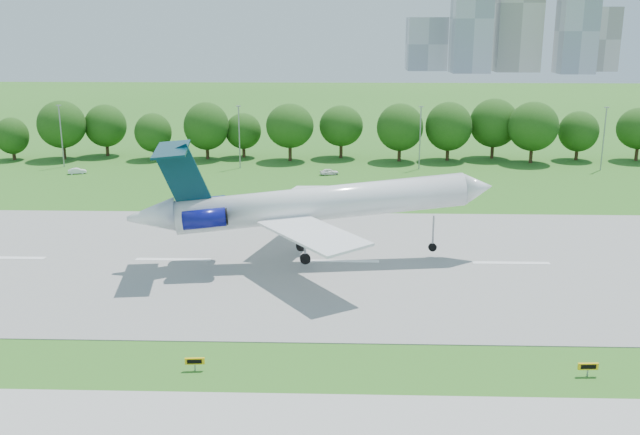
# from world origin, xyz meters

# --- Properties ---
(ground) EXTENTS (600.00, 600.00, 0.00)m
(ground) POSITION_xyz_m (0.00, 0.00, 0.00)
(ground) COLOR #255F19
(ground) RESTS_ON ground
(runway) EXTENTS (400.00, 45.00, 0.08)m
(runway) POSITION_xyz_m (0.00, 25.00, 0.04)
(runway) COLOR gray
(runway) RESTS_ON ground
(tree_line) EXTENTS (288.40, 8.40, 10.40)m
(tree_line) POSITION_xyz_m (0.00, 92.00, 6.19)
(tree_line) COLOR #382314
(tree_line) RESTS_ON ground
(light_poles) EXTENTS (175.90, 0.25, 12.19)m
(light_poles) POSITION_xyz_m (-2.50, 82.00, 6.34)
(light_poles) COLOR gray
(light_poles) RESTS_ON ground
(skyline) EXTENTS (127.00, 52.00, 80.00)m
(skyline) POSITION_xyz_m (100.16, 390.61, 30.46)
(skyline) COLOR #B2B2B7
(skyline) RESTS_ON ground
(airliner) EXTENTS (42.84, 30.81, 13.82)m
(airliner) POSITION_xyz_m (-4.36, 24.67, 7.15)
(airliner) COLOR white
(airliner) RESTS_ON ground
(taxi_sign_left) EXTENTS (1.60, 0.32, 1.12)m
(taxi_sign_left) POSITION_xyz_m (-11.72, -2.90, 0.82)
(taxi_sign_left) COLOR gray
(taxi_sign_left) RESTS_ON ground
(taxi_sign_centre) EXTENTS (1.64, 0.29, 1.14)m
(taxi_sign_centre) POSITION_xyz_m (19.72, -2.86, 0.84)
(taxi_sign_centre) COLOR gray
(taxi_sign_centre) RESTS_ON ground
(service_vehicle_a) EXTENTS (3.47, 2.22, 1.08)m
(service_vehicle_a) POSITION_xyz_m (-49.94, 75.33, 0.54)
(service_vehicle_a) COLOR white
(service_vehicle_a) RESTS_ON ground
(service_vehicle_b) EXTENTS (3.71, 2.32, 1.18)m
(service_vehicle_b) POSITION_xyz_m (-2.40, 75.88, 0.59)
(service_vehicle_b) COLOR white
(service_vehicle_b) RESTS_ON ground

